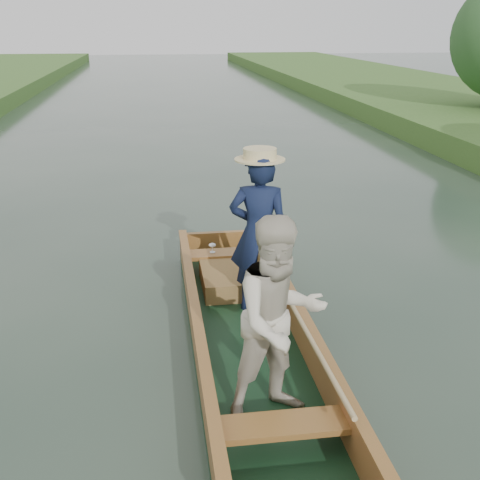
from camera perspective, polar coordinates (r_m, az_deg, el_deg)
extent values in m
plane|color=#283D30|center=(6.07, 0.82, -10.39)|extent=(120.00, 120.00, 0.00)
cube|color=#13321B|center=(6.05, 0.82, -10.06)|extent=(1.10, 5.00, 0.08)
cube|color=#975C2E|center=(5.91, -4.12, -8.71)|extent=(0.08, 5.00, 0.32)
cube|color=#975C2E|center=(6.05, 5.66, -8.03)|extent=(0.08, 5.00, 0.32)
cube|color=#975C2E|center=(8.19, -1.86, -0.29)|extent=(1.10, 0.08, 0.32)
cube|color=#975C2E|center=(5.82, -4.16, -7.16)|extent=(0.10, 5.00, 0.04)
cube|color=#975C2E|center=(5.97, 5.72, -6.50)|extent=(0.10, 5.00, 0.04)
cube|color=#975C2E|center=(7.64, -1.39, -1.30)|extent=(0.94, 0.30, 0.05)
cube|color=#975C2E|center=(4.60, 4.10, -17.11)|extent=(0.94, 0.30, 0.05)
imported|color=#111A38|center=(6.39, 1.81, 0.62)|extent=(0.72, 0.56, 1.75)
cylinder|color=beige|center=(6.16, 1.89, 7.96)|extent=(0.52, 0.52, 0.12)
imported|color=beige|center=(4.66, 3.75, -7.57)|extent=(0.96, 0.85, 1.67)
cube|color=#A95C36|center=(7.18, -0.22, -3.70)|extent=(0.85, 0.90, 0.22)
sphere|color=tan|center=(7.04, 1.95, -2.33)|extent=(0.18, 0.18, 0.18)
sphere|color=tan|center=(6.98, 1.98, -1.32)|extent=(0.14, 0.14, 0.14)
sphere|color=tan|center=(6.95, 1.58, -0.89)|extent=(0.05, 0.05, 0.05)
sphere|color=tan|center=(6.97, 2.39, -0.85)|extent=(0.05, 0.05, 0.05)
sphere|color=tan|center=(6.94, 2.05, -1.59)|extent=(0.05, 0.05, 0.05)
sphere|color=tan|center=(7.00, 1.32, -2.22)|extent=(0.06, 0.06, 0.06)
sphere|color=tan|center=(7.03, 2.64, -2.15)|extent=(0.06, 0.06, 0.06)
sphere|color=tan|center=(7.04, 1.62, -3.02)|extent=(0.07, 0.07, 0.07)
sphere|color=tan|center=(7.05, 2.35, -2.98)|extent=(0.07, 0.07, 0.07)
cylinder|color=silver|center=(7.62, -2.63, -1.15)|extent=(0.07, 0.07, 0.01)
cylinder|color=silver|center=(7.60, -2.63, -0.87)|extent=(0.01, 0.01, 0.08)
ellipsoid|color=silver|center=(7.58, -2.64, -0.48)|extent=(0.09, 0.09, 0.05)
cylinder|color=tan|center=(5.94, 4.96, -6.18)|extent=(0.04, 3.81, 0.18)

